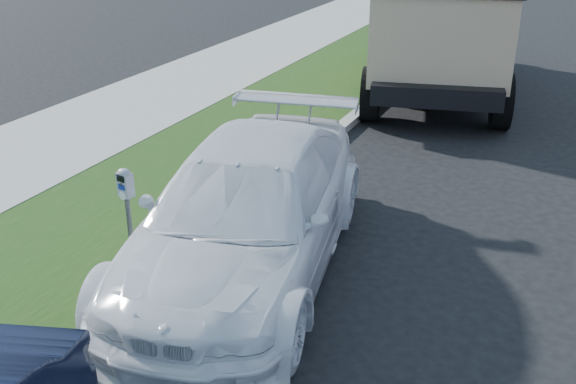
% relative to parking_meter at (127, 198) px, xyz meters
% --- Properties ---
extents(ground, '(120.00, 120.00, 0.00)m').
position_rel_parking_meter_xyz_m(ground, '(2.94, 0.10, -1.08)').
color(ground, black).
rests_on(ground, ground).
extents(streetside, '(6.12, 50.00, 0.15)m').
position_rel_parking_meter_xyz_m(streetside, '(-2.63, 2.10, -1.01)').
color(streetside, gray).
rests_on(streetside, ground).
extents(parking_meter, '(0.20, 0.15, 1.32)m').
position_rel_parking_meter_xyz_m(parking_meter, '(0.00, 0.00, 0.00)').
color(parking_meter, '#3F4247').
rests_on(parking_meter, ground).
extents(white_wagon, '(3.20, 5.76, 1.58)m').
position_rel_parking_meter_xyz_m(white_wagon, '(1.16, 0.84, -0.29)').
color(white_wagon, white).
rests_on(white_wagon, ground).
extents(dump_truck, '(4.30, 7.62, 2.82)m').
position_rel_parking_meter_xyz_m(dump_truck, '(1.16, 10.21, 0.51)').
color(dump_truck, black).
rests_on(dump_truck, ground).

